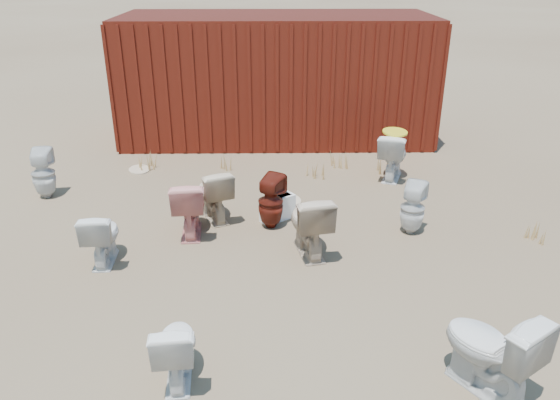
{
  "coord_description": "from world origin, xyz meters",
  "views": [
    {
      "loc": [
        -0.1,
        -5.81,
        3.42
      ],
      "look_at": [
        0.0,
        0.6,
        0.55
      ],
      "focal_mm": 35.0,
      "sensor_mm": 36.0,
      "label": 1
    }
  ],
  "objects_px": {
    "toilet_back_a": "(43,174)",
    "toilet_front_maroon": "(271,202)",
    "toilet_front_a": "(102,236)",
    "shipping_container": "(277,77)",
    "toilet_back_yellowlid": "(393,156)",
    "toilet_back_beige_right": "(309,223)",
    "toilet_back_beige_left": "(213,194)",
    "toilet_back_e": "(413,208)",
    "loose_tank": "(278,208)",
    "toilet_front_pink": "(189,207)",
    "toilet_front_e": "(490,349)",
    "toilet_front_c": "(176,348)"
  },
  "relations": [
    {
      "from": "toilet_back_a",
      "to": "toilet_front_maroon",
      "type": "bearing_deg",
      "value": 155.16
    },
    {
      "from": "toilet_front_a",
      "to": "shipping_container",
      "type": "bearing_deg",
      "value": -115.46
    },
    {
      "from": "toilet_front_maroon",
      "to": "shipping_container",
      "type": "bearing_deg",
      "value": -60.84
    },
    {
      "from": "toilet_back_yellowlid",
      "to": "toilet_back_beige_right",
      "type": "bearing_deg",
      "value": 78.7
    },
    {
      "from": "shipping_container",
      "to": "toilet_back_beige_left",
      "type": "distance_m",
      "value": 4.19
    },
    {
      "from": "toilet_back_e",
      "to": "loose_tank",
      "type": "distance_m",
      "value": 1.85
    },
    {
      "from": "toilet_front_pink",
      "to": "toilet_back_a",
      "type": "xyz_separation_m",
      "value": [
        -2.4,
        1.25,
        -0.01
      ]
    },
    {
      "from": "shipping_container",
      "to": "toilet_back_yellowlid",
      "type": "xyz_separation_m",
      "value": [
        1.91,
        -2.48,
        -0.8
      ]
    },
    {
      "from": "toilet_front_maroon",
      "to": "toilet_back_beige_left",
      "type": "relative_size",
      "value": 0.99
    },
    {
      "from": "toilet_front_e",
      "to": "toilet_front_maroon",
      "type": "bearing_deg",
      "value": -93.97
    },
    {
      "from": "toilet_front_pink",
      "to": "toilet_front_c",
      "type": "bearing_deg",
      "value": 90.57
    },
    {
      "from": "toilet_back_beige_left",
      "to": "toilet_front_pink",
      "type": "bearing_deg",
      "value": 35.61
    },
    {
      "from": "toilet_front_a",
      "to": "toilet_front_e",
      "type": "bearing_deg",
      "value": 147.26
    },
    {
      "from": "shipping_container",
      "to": "loose_tank",
      "type": "xyz_separation_m",
      "value": [
        -0.03,
        -4.04,
        -1.02
      ]
    },
    {
      "from": "toilet_front_maroon",
      "to": "loose_tank",
      "type": "xyz_separation_m",
      "value": [
        0.09,
        0.23,
        -0.2
      ]
    },
    {
      "from": "toilet_front_a",
      "to": "toilet_front_c",
      "type": "relative_size",
      "value": 1.04
    },
    {
      "from": "toilet_back_e",
      "to": "loose_tank",
      "type": "height_order",
      "value": "toilet_back_e"
    },
    {
      "from": "toilet_back_yellowlid",
      "to": "loose_tank",
      "type": "xyz_separation_m",
      "value": [
        -1.93,
        -1.56,
        -0.22
      ]
    },
    {
      "from": "toilet_front_pink",
      "to": "toilet_back_beige_right",
      "type": "height_order",
      "value": "toilet_back_beige_right"
    },
    {
      "from": "toilet_front_a",
      "to": "toilet_back_e",
      "type": "xyz_separation_m",
      "value": [
        3.92,
        0.71,
        0.02
      ]
    },
    {
      "from": "shipping_container",
      "to": "loose_tank",
      "type": "relative_size",
      "value": 12.0
    },
    {
      "from": "toilet_back_beige_right",
      "to": "toilet_back_yellowlid",
      "type": "xyz_separation_m",
      "value": [
        1.56,
        2.52,
        -0.02
      ]
    },
    {
      "from": "toilet_front_e",
      "to": "loose_tank",
      "type": "height_order",
      "value": "toilet_front_e"
    },
    {
      "from": "toilet_back_beige_right",
      "to": "toilet_back_a",
      "type": "bearing_deg",
      "value": -36.46
    },
    {
      "from": "toilet_front_pink",
      "to": "toilet_back_beige_right",
      "type": "xyz_separation_m",
      "value": [
        1.55,
        -0.56,
        0.02
      ]
    },
    {
      "from": "toilet_front_c",
      "to": "shipping_container",
      "type": "bearing_deg",
      "value": -102.46
    },
    {
      "from": "toilet_front_c",
      "to": "toilet_back_a",
      "type": "relative_size",
      "value": 0.86
    },
    {
      "from": "toilet_front_a",
      "to": "toilet_back_beige_left",
      "type": "height_order",
      "value": "toilet_back_beige_left"
    },
    {
      "from": "toilet_front_e",
      "to": "toilet_back_beige_right",
      "type": "bearing_deg",
      "value": -94.78
    },
    {
      "from": "toilet_back_e",
      "to": "loose_tank",
      "type": "relative_size",
      "value": 1.44
    },
    {
      "from": "toilet_back_a",
      "to": "toilet_back_e",
      "type": "bearing_deg",
      "value": 159.07
    },
    {
      "from": "shipping_container",
      "to": "toilet_front_maroon",
      "type": "distance_m",
      "value": 4.35
    },
    {
      "from": "toilet_back_a",
      "to": "toilet_back_beige_left",
      "type": "relative_size",
      "value": 1.01
    },
    {
      "from": "loose_tank",
      "to": "toilet_front_c",
      "type": "bearing_deg",
      "value": -141.4
    },
    {
      "from": "toilet_front_e",
      "to": "loose_tank",
      "type": "xyz_separation_m",
      "value": [
        -1.74,
        3.35,
        -0.25
      ]
    },
    {
      "from": "shipping_container",
      "to": "toilet_back_beige_left",
      "type": "bearing_deg",
      "value": -103.05
    },
    {
      "from": "toilet_front_e",
      "to": "toilet_back_yellowlid",
      "type": "relative_size",
      "value": 1.06
    },
    {
      "from": "toilet_back_a",
      "to": "toilet_front_c",
      "type": "bearing_deg",
      "value": 115.81
    },
    {
      "from": "toilet_front_e",
      "to": "toilet_front_c",
      "type": "bearing_deg",
      "value": -37.9
    },
    {
      "from": "toilet_front_c",
      "to": "toilet_back_beige_right",
      "type": "relative_size",
      "value": 0.8
    },
    {
      "from": "toilet_back_yellowlid",
      "to": "toilet_front_maroon",
      "type": "bearing_deg",
      "value": 61.9
    },
    {
      "from": "toilet_back_a",
      "to": "toilet_back_beige_left",
      "type": "xyz_separation_m",
      "value": [
        2.67,
        -0.81,
        -0.01
      ]
    },
    {
      "from": "toilet_front_a",
      "to": "toilet_back_yellowlid",
      "type": "height_order",
      "value": "toilet_back_yellowlid"
    },
    {
      "from": "toilet_front_pink",
      "to": "toilet_back_yellowlid",
      "type": "relative_size",
      "value": 0.99
    },
    {
      "from": "toilet_front_e",
      "to": "toilet_back_e",
      "type": "xyz_separation_m",
      "value": [
        0.06,
        2.93,
        -0.06
      ]
    },
    {
      "from": "toilet_front_pink",
      "to": "toilet_front_e",
      "type": "bearing_deg",
      "value": 129.85
    },
    {
      "from": "toilet_front_a",
      "to": "toilet_back_yellowlid",
      "type": "xyz_separation_m",
      "value": [
        4.06,
        2.69,
        0.05
      ]
    },
    {
      "from": "toilet_front_maroon",
      "to": "loose_tank",
      "type": "bearing_deg",
      "value": -80.92
    },
    {
      "from": "shipping_container",
      "to": "toilet_back_beige_left",
      "type": "relative_size",
      "value": 7.88
    },
    {
      "from": "toilet_front_a",
      "to": "toilet_front_maroon",
      "type": "height_order",
      "value": "toilet_front_maroon"
    }
  ]
}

